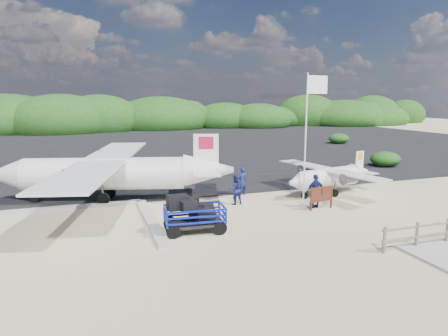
% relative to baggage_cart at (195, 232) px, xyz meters
% --- Properties ---
extents(ground, '(160.00, 160.00, 0.00)m').
position_rel_baggage_cart_xyz_m(ground, '(2.96, 0.52, 0.00)').
color(ground, beige).
extents(asphalt_apron, '(90.00, 50.00, 0.04)m').
position_rel_baggage_cart_xyz_m(asphalt_apron, '(2.96, 30.52, 0.00)').
color(asphalt_apron, '#B2B2B2').
rests_on(asphalt_apron, ground).
extents(lagoon, '(9.00, 7.00, 0.40)m').
position_rel_baggage_cart_xyz_m(lagoon, '(-6.04, 2.02, 0.00)').
color(lagoon, '#B2B2B2').
rests_on(lagoon, ground).
extents(vegetation_band, '(124.00, 8.00, 4.40)m').
position_rel_baggage_cart_xyz_m(vegetation_band, '(2.96, 55.52, 0.00)').
color(vegetation_band, '#B2B2B2').
rests_on(vegetation_band, ground).
extents(fence, '(6.40, 2.00, 1.10)m').
position_rel_baggage_cart_xyz_m(fence, '(8.96, -4.48, 0.00)').
color(fence, '#B2B2B2').
rests_on(fence, ground).
extents(baggage_cart, '(2.83, 1.78, 1.35)m').
position_rel_baggage_cart_xyz_m(baggage_cart, '(0.00, 0.00, 0.00)').
color(baggage_cart, '#0B1BAE').
rests_on(baggage_cart, ground).
extents(flagpole, '(1.45, 0.84, 6.81)m').
position_rel_baggage_cart_xyz_m(flagpole, '(6.42, 2.09, 0.00)').
color(flagpole, white).
rests_on(flagpole, ground).
extents(signboard, '(1.46, 0.30, 1.20)m').
position_rel_baggage_cart_xyz_m(signboard, '(6.98, 1.27, 0.00)').
color(signboard, '#512517').
rests_on(signboard, ground).
extents(crew_a, '(0.69, 0.55, 1.66)m').
position_rel_baggage_cart_xyz_m(crew_a, '(4.27, 5.31, 0.83)').
color(crew_a, navy).
rests_on(crew_a, ground).
extents(crew_b, '(0.86, 0.71, 1.62)m').
position_rel_baggage_cart_xyz_m(crew_b, '(3.18, 3.61, 0.81)').
color(crew_b, navy).
rests_on(crew_b, ground).
extents(crew_c, '(1.03, 0.43, 1.75)m').
position_rel_baggage_cart_xyz_m(crew_c, '(6.86, 1.66, 0.88)').
color(crew_c, navy).
rests_on(crew_c, ground).
extents(aircraft_large, '(19.12, 19.12, 4.67)m').
position_rel_baggage_cart_xyz_m(aircraft_large, '(21.58, 26.51, 0.00)').
color(aircraft_large, '#B2B2B2').
rests_on(aircraft_large, ground).
extents(aircraft_small, '(7.52, 7.52, 2.29)m').
position_rel_baggage_cart_xyz_m(aircraft_small, '(-9.94, 32.06, 0.00)').
color(aircraft_small, '#B2B2B2').
rests_on(aircraft_small, ground).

